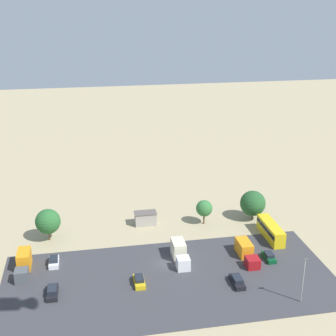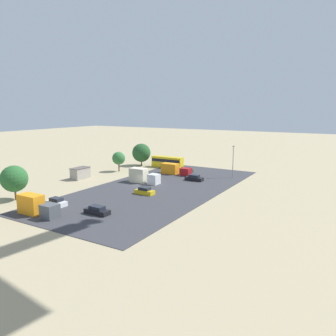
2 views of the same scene
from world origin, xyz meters
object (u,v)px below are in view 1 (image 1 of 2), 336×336
Objects in this scene: parked_car_3 at (269,257)px; parked_car_4 at (52,292)px; shed_building at (145,218)px; parked_truck_2 at (180,253)px; parked_car_1 at (139,281)px; parked_car_0 at (237,281)px; parked_truck_1 at (246,252)px; parked_car_2 at (54,262)px; bus at (271,230)px; parked_truck_0 at (23,264)px.

parked_car_4 reaches higher than parked_car_3.
parked_truck_2 is (-4.54, 17.03, 0.17)m from shed_building.
parked_car_1 is at bearing 79.40° from shed_building.
shed_building reaches higher than parked_car_1.
parked_car_0 is at bearing -4.80° from parked_car_4.
parked_car_2 is at bearing -6.66° from parked_truck_1.
parked_truck_2 is (-8.99, -6.75, 0.99)m from parked_car_1.
parked_car_0 is at bearing 130.59° from parked_truck_2.
parked_car_3 is 0.51× the size of parked_truck_2.
bus is 47.75m from parked_car_4.
shed_building is 1.09× the size of parked_car_0.
parked_car_4 is at bearing 8.70° from parked_truck_1.
parked_car_1 is at bearing 13.19° from parked_truck_1.
parked_car_0 is 1.16× the size of parked_car_3.
parked_truck_1 is (-37.90, -5.80, 0.72)m from parked_car_4.
parked_car_0 is (-13.19, 27.13, -0.81)m from shed_building.
parked_truck_1 is (-17.94, 18.54, -0.11)m from shed_building.
parked_truck_1 is (4.28, -1.45, 0.72)m from parked_car_3.
parked_truck_1 reaches higher than parked_car_2.
parked_car_2 is 0.52× the size of parked_truck_2.
parked_car_0 reaches higher than parked_car_4.
parked_car_2 is (46.15, 2.64, -1.18)m from bus.
parked_car_1 is 1.06× the size of parked_car_3.
parked_car_4 is at bearing 175.20° from parked_car_0.
parked_truck_2 is (8.65, -10.10, 0.98)m from parked_car_0.
parked_car_3 is at bearing 170.48° from parked_truck_2.
bus reaches higher than parked_car_4.
bus reaches higher than parked_car_1.
parked_truck_0 is at bearing 122.84° from parked_car_4.
parked_truck_2 is at bearing 130.59° from parked_car_0.
parked_truck_0 is at bearing -21.39° from parked_car_1.
parked_truck_0 reaches higher than parked_car_0.
parked_car_0 is 11.50m from parked_car_3.
parked_truck_2 is at bearing 177.03° from parked_truck_0.
parked_truck_1 is at bearing 173.57° from parked_truck_2.
parked_car_3 is 0.86× the size of parked_car_4.
parked_car_3 is 4.57m from parked_truck_1.
bus reaches higher than parked_car_0.
parked_truck_1 reaches higher than parked_car_3.
parked_truck_0 is (21.25, -8.32, 0.95)m from parked_car_1.
parked_car_3 is (3.78, 8.54, -1.21)m from bus.
parked_car_2 is at bearing -31.69° from parked_car_1.
bus is 20.28m from parked_car_0.
parked_truck_2 is at bearing -6.79° from parked_car_2.
parked_car_2 reaches higher than parked_car_1.
parked_car_0 is 1.09× the size of parked_car_1.
bus reaches higher than parked_car_3.
bus is at bearing -113.89° from parked_car_3.
parked_car_0 is 33.28m from parked_car_4.
shed_building is at bearing -148.96° from parked_truck_0.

